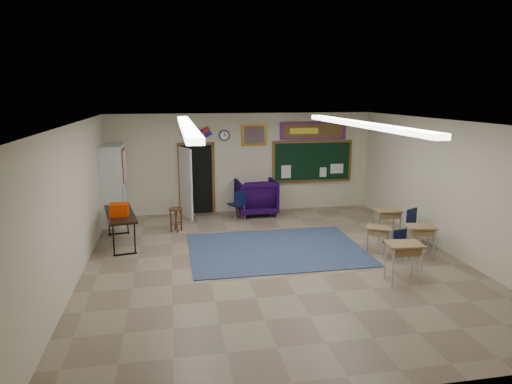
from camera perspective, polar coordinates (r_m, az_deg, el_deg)
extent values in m
plane|color=#86745D|center=(9.97, 2.44, -8.77)|extent=(9.00, 9.00, 0.00)
cube|color=beige|center=(13.88, -1.68, 3.64)|extent=(8.00, 0.04, 3.00)
cube|color=beige|center=(5.44, 13.48, -10.47)|extent=(8.00, 0.04, 3.00)
cube|color=beige|center=(9.48, -21.74, -1.26)|extent=(0.04, 9.00, 3.00)
cube|color=beige|center=(11.13, 23.02, 0.52)|extent=(0.04, 9.00, 3.00)
cube|color=silver|center=(9.33, 2.61, 8.71)|extent=(8.00, 9.00, 0.04)
cube|color=#324460|center=(10.74, 2.53, -7.15)|extent=(4.00, 3.00, 0.02)
cube|color=black|center=(13.80, -7.42, 1.60)|extent=(0.95, 0.04, 2.10)
cube|color=silver|center=(13.36, -8.79, 1.11)|extent=(0.35, 0.86, 2.05)
cube|color=brown|center=(14.36, 7.06, 3.84)|extent=(2.55, 0.05, 1.30)
cube|color=black|center=(14.34, 7.08, 3.83)|extent=(2.40, 0.03, 1.15)
cube|color=brown|center=(14.40, 7.07, 1.44)|extent=(2.40, 0.12, 0.04)
cube|color=red|center=(14.25, 7.16, 7.62)|extent=(2.10, 0.04, 0.55)
cube|color=brown|center=(14.24, 7.18, 7.61)|extent=(1.90, 0.03, 0.40)
cube|color=#98691D|center=(13.81, -0.24, 7.15)|extent=(0.75, 0.05, 0.65)
cube|color=#A51466|center=(13.80, -0.23, 7.15)|extent=(0.62, 0.03, 0.52)
cylinder|color=black|center=(13.68, -3.98, 7.07)|extent=(0.32, 0.05, 0.32)
cylinder|color=white|center=(13.66, -3.97, 7.07)|extent=(0.26, 0.02, 0.26)
cube|color=silver|center=(13.24, -17.33, 0.91)|extent=(0.55, 1.25, 2.20)
imported|color=black|center=(13.66, -0.02, -0.60)|extent=(1.19, 1.22, 1.08)
cube|color=olive|center=(10.63, 15.04, -4.31)|extent=(0.66, 0.60, 0.04)
cube|color=brown|center=(10.66, 15.02, -4.77)|extent=(0.56, 0.51, 0.11)
cube|color=olive|center=(11.70, 16.10, -2.21)|extent=(0.67, 0.51, 0.04)
cube|color=brown|center=(11.73, 16.07, -2.72)|extent=(0.58, 0.43, 0.13)
cube|color=olive|center=(9.16, 18.06, -6.24)|extent=(0.69, 0.55, 0.04)
cube|color=brown|center=(9.20, 18.02, -6.88)|extent=(0.60, 0.46, 0.13)
cube|color=olive|center=(10.60, 19.89, -4.10)|extent=(0.70, 0.58, 0.04)
cube|color=brown|center=(10.63, 19.85, -4.64)|extent=(0.61, 0.50, 0.12)
cube|color=black|center=(11.37, -16.64, -2.65)|extent=(0.96, 1.96, 0.05)
cube|color=#C63203|center=(11.08, -16.72, -2.13)|extent=(0.42, 0.31, 0.29)
cylinder|color=#4D2A17|center=(12.14, -10.01, -2.10)|extent=(0.36, 0.36, 0.04)
torus|color=#4D2A17|center=(12.24, -9.94, -3.91)|extent=(0.29, 0.29, 0.02)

